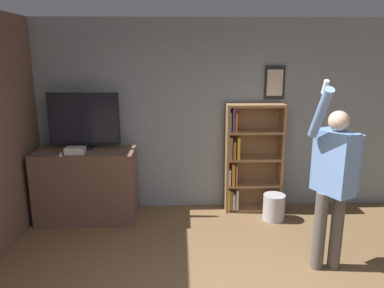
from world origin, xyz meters
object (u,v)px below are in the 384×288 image
(game_console, at_px, (75,150))
(television, at_px, (84,120))
(bookshelf, at_px, (248,159))
(person, at_px, (334,177))
(waste_bin, at_px, (274,207))

(game_console, bearing_deg, television, 71.50)
(bookshelf, bearing_deg, television, -176.23)
(bookshelf, distance_m, person, 1.69)
(bookshelf, bearing_deg, person, -69.94)
(bookshelf, bearing_deg, game_console, -170.56)
(bookshelf, xyz_separation_m, person, (0.57, -1.56, 0.27))
(television, bearing_deg, waste_bin, -4.97)
(bookshelf, height_order, person, person)
(bookshelf, distance_m, waste_bin, 0.75)
(television, relative_size, bookshelf, 0.61)
(waste_bin, bearing_deg, game_console, -179.63)
(person, bearing_deg, bookshelf, 173.46)
(television, height_order, person, person)
(game_console, distance_m, waste_bin, 2.76)
(television, bearing_deg, game_console, -108.50)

